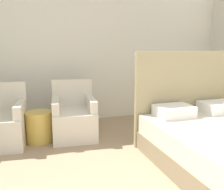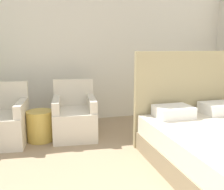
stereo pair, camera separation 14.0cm
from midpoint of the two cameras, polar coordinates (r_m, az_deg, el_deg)
name	(u,v)px [view 1 (the left image)]	position (r m, az deg, el deg)	size (l,w,h in m)	color
wall_back	(81,40)	(4.54, -8.00, 12.38)	(10.00, 0.06, 2.90)	silver
armchair_near_window_left	(2,126)	(3.77, -24.88, -6.44)	(0.68, 0.75, 0.83)	beige
armchair_near_window_right	(74,120)	(3.77, -9.73, -5.56)	(0.68, 0.75, 0.83)	beige
side_table	(40,127)	(3.72, -17.28, -6.92)	(0.38, 0.38, 0.43)	gold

